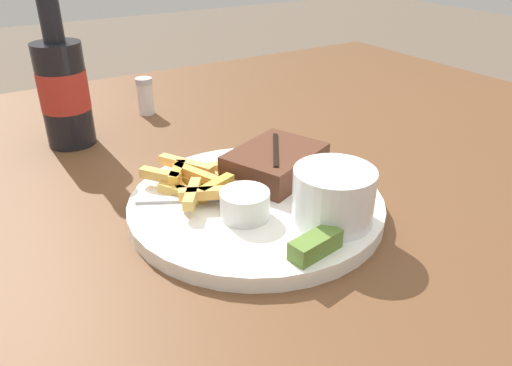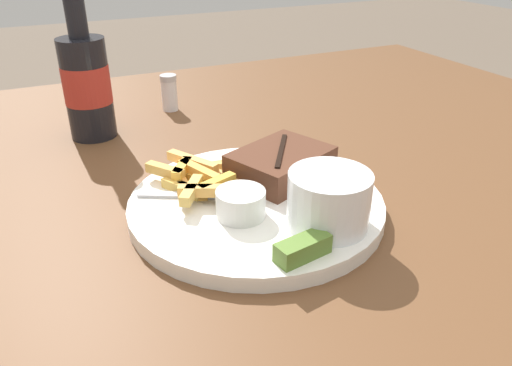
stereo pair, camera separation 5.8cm
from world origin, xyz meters
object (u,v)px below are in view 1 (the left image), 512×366
steak_portion (275,162)px  coleslaw_cup (334,193)px  dinner_plate (256,205)px  knife_utensil (249,181)px  dipping_sauce_cup (245,203)px  beer_bottle (63,88)px  pickle_spear (315,245)px  fork_utensil (189,199)px  salt_shaker (145,96)px

steak_portion → coleslaw_cup: coleslaw_cup is taller
dinner_plate → knife_utensil: (0.01, 0.04, 0.01)m
dipping_sauce_cup → dinner_plate: bearing=41.8°
coleslaw_cup → steak_portion: bearing=85.8°
knife_utensil → beer_bottle: beer_bottle is taller
pickle_spear → fork_utensil: size_ratio=0.48×
coleslaw_cup → knife_utensil: size_ratio=0.61×
steak_portion → salt_shaker: size_ratio=2.22×
dinner_plate → pickle_spear: 0.13m
dipping_sauce_cup → beer_bottle: bearing=106.1°
dipping_sauce_cup → beer_bottle: size_ratio=0.22×
pickle_spear → dipping_sauce_cup: bearing=103.5°
dipping_sauce_cup → fork_utensil: size_ratio=0.44×
dipping_sauce_cup → fork_utensil: dipping_sauce_cup is taller
salt_shaker → steak_portion: bearing=-83.4°
dinner_plate → knife_utensil: size_ratio=2.09×
fork_utensil → beer_bottle: size_ratio=0.50×
dinner_plate → pickle_spear: size_ratio=5.01×
coleslaw_cup → knife_utensil: coleslaw_cup is taller
pickle_spear → fork_utensil: bearing=110.7°
pickle_spear → fork_utensil: (-0.06, 0.16, -0.01)m
dinner_plate → salt_shaker: (0.01, 0.39, 0.02)m
dipping_sauce_cup → pickle_spear: 0.10m
knife_utensil → steak_portion: bearing=-50.1°
fork_utensil → coleslaw_cup: bearing=-19.1°
fork_utensil → knife_utensil: (0.08, 0.00, 0.00)m
dinner_plate → fork_utensil: (-0.07, 0.04, 0.01)m
steak_portion → salt_shaker: bearing=96.6°
beer_bottle → steak_portion: bearing=-56.8°
dinner_plate → fork_utensil: fork_utensil is taller
coleslaw_cup → dinner_plate: bearing=117.4°
dinner_plate → salt_shaker: bearing=88.2°
salt_shaker → beer_bottle: bearing=-155.0°
pickle_spear → beer_bottle: size_ratio=0.24×
knife_utensil → pickle_spear: bearing=-150.9°
dipping_sauce_cup → knife_utensil: size_ratio=0.38×
dipping_sauce_cup → pickle_spear: bearing=-76.5°
fork_utensil → knife_utensil: size_ratio=0.87×
dipping_sauce_cup → fork_utensil: bearing=120.1°
dinner_plate → beer_bottle: bearing=112.4°
steak_portion → fork_utensil: size_ratio=1.17×
dinner_plate → steak_portion: 0.07m
dipping_sauce_cup → pickle_spear: (0.02, -0.10, -0.01)m
fork_utensil → beer_bottle: 0.30m
fork_utensil → salt_shaker: salt_shaker is taller
dinner_plate → dipping_sauce_cup: size_ratio=5.47×
steak_portion → dipping_sauce_cup: 0.11m
steak_portion → knife_utensil: size_ratio=1.01×
knife_utensil → fork_utensil: bearing=126.4°
fork_utensil → knife_utensil: knife_utensil is taller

